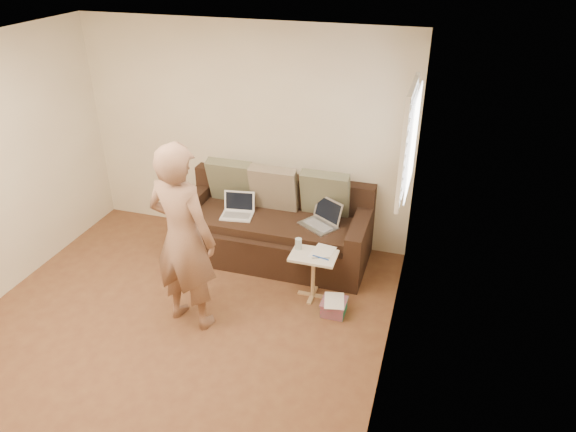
# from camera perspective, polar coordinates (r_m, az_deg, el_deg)

# --- Properties ---
(floor) EXTENTS (4.50, 4.50, 0.00)m
(floor) POSITION_cam_1_polar(r_m,az_deg,el_deg) (5.28, -13.23, -13.27)
(floor) COLOR brown
(floor) RESTS_ON ground
(ceiling) EXTENTS (4.50, 4.50, 0.00)m
(ceiling) POSITION_cam_1_polar(r_m,az_deg,el_deg) (4.09, -17.36, 15.23)
(ceiling) COLOR white
(ceiling) RESTS_ON wall_back
(wall_back) EXTENTS (4.00, 0.00, 4.00)m
(wall_back) POSITION_cam_1_polar(r_m,az_deg,el_deg) (6.37, -4.69, 8.65)
(wall_back) COLOR beige
(wall_back) RESTS_ON ground
(wall_right) EXTENTS (0.00, 4.50, 4.50)m
(wall_right) POSITION_cam_1_polar(r_m,az_deg,el_deg) (3.95, 10.77, -5.08)
(wall_right) COLOR beige
(wall_right) RESTS_ON ground
(window_blinds) EXTENTS (0.12, 0.88, 1.08)m
(window_blinds) POSITION_cam_1_polar(r_m,az_deg,el_deg) (5.12, 12.85, 7.77)
(window_blinds) COLOR white
(window_blinds) RESTS_ON wall_right
(sofa) EXTENTS (2.20, 0.95, 0.85)m
(sofa) POSITION_cam_1_polar(r_m,az_deg,el_deg) (6.16, -1.60, -0.92)
(sofa) COLOR black
(sofa) RESTS_ON ground
(pillow_left) EXTENTS (0.55, 0.29, 0.57)m
(pillow_left) POSITION_cam_1_polar(r_m,az_deg,el_deg) (6.40, -6.05, 3.75)
(pillow_left) COLOR #52563F
(pillow_left) RESTS_ON sofa
(pillow_mid) EXTENTS (0.55, 0.27, 0.57)m
(pillow_mid) POSITION_cam_1_polar(r_m,az_deg,el_deg) (6.17, -1.51, 2.95)
(pillow_mid) COLOR #796B56
(pillow_mid) RESTS_ON sofa
(pillow_right) EXTENTS (0.55, 0.28, 0.57)m
(pillow_right) POSITION_cam_1_polar(r_m,az_deg,el_deg) (6.07, 4.01, 2.39)
(pillow_right) COLOR #52563F
(pillow_right) RESTS_ON sofa
(laptop_silver) EXTENTS (0.49, 0.46, 0.27)m
(laptop_silver) POSITION_cam_1_polar(r_m,az_deg,el_deg) (5.95, 3.22, -1.10)
(laptop_silver) COLOR #B7BABC
(laptop_silver) RESTS_ON sofa
(laptop_white) EXTENTS (0.39, 0.31, 0.26)m
(laptop_white) POSITION_cam_1_polar(r_m,az_deg,el_deg) (6.16, -5.49, -0.07)
(laptop_white) COLOR white
(laptop_white) RESTS_ON sofa
(person) EXTENTS (0.76, 0.58, 1.88)m
(person) POSITION_cam_1_polar(r_m,az_deg,el_deg) (4.99, -11.17, -2.31)
(person) COLOR brown
(person) RESTS_ON ground
(side_table) EXTENTS (0.47, 0.33, 0.52)m
(side_table) POSITION_cam_1_polar(r_m,az_deg,el_deg) (5.59, 2.69, -6.38)
(side_table) COLOR silver
(side_table) RESTS_ON ground
(drinking_glass) EXTENTS (0.07, 0.07, 0.12)m
(drinking_glass) POSITION_cam_1_polar(r_m,az_deg,el_deg) (5.50, 1.12, -2.99)
(drinking_glass) COLOR silver
(drinking_glass) RESTS_ON side_table
(scissors) EXTENTS (0.19, 0.12, 0.02)m
(scissors) POSITION_cam_1_polar(r_m,az_deg,el_deg) (5.38, 3.53, -4.49)
(scissors) COLOR silver
(scissors) RESTS_ON side_table
(paper_on_table) EXTENTS (0.25, 0.33, 0.00)m
(paper_on_table) POSITION_cam_1_polar(r_m,az_deg,el_deg) (5.49, 3.71, -3.87)
(paper_on_table) COLOR white
(paper_on_table) RESTS_ON side_table
(striped_box) EXTENTS (0.25, 0.25, 0.16)m
(striped_box) POSITION_cam_1_polar(r_m,az_deg,el_deg) (5.48, 4.93, -9.65)
(striped_box) COLOR #DE215F
(striped_box) RESTS_ON ground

